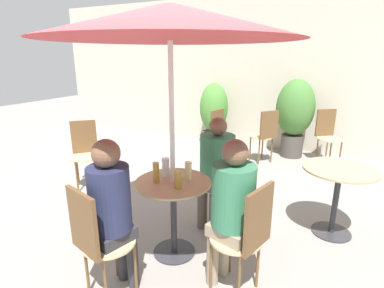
{
  "coord_description": "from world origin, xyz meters",
  "views": [
    {
      "loc": [
        1.43,
        -2.17,
        1.84
      ],
      "look_at": [
        0.19,
        0.42,
        1.0
      ],
      "focal_mm": 28.0,
      "sensor_mm": 36.0,
      "label": 1
    }
  ],
  "objects_px": {
    "cafe_table_far": "(338,185)",
    "bistro_chair_0": "(96,236)",
    "beer_glass_3": "(178,180)",
    "bistro_chair_3": "(85,148)",
    "bistro_chair_5": "(221,132)",
    "seated_person_2": "(216,165)",
    "beer_glass_0": "(188,171)",
    "cafe_table_near": "(173,201)",
    "potted_plant_0": "(214,113)",
    "bistro_chair_6": "(327,132)",
    "umbrella": "(170,22)",
    "seated_person_1": "(231,203)",
    "beer_glass_2": "(156,173)",
    "bistro_chair_1": "(247,232)",
    "bistro_chair_2": "(224,175)",
    "beer_glass_1": "(166,167)",
    "potted_plant_1": "(295,112)",
    "bistro_chair_4": "(265,132)",
    "seated_person_0": "(112,204)"
  },
  "relations": [
    {
      "from": "cafe_table_far",
      "to": "bistro_chair_0",
      "type": "relative_size",
      "value": 0.78
    },
    {
      "from": "beer_glass_3",
      "to": "bistro_chair_3",
      "type": "bearing_deg",
      "value": 154.84
    },
    {
      "from": "bistro_chair_5",
      "to": "beer_glass_3",
      "type": "xyz_separation_m",
      "value": [
        0.59,
        -2.68,
        0.25
      ]
    },
    {
      "from": "seated_person_2",
      "to": "beer_glass_0",
      "type": "height_order",
      "value": "seated_person_2"
    },
    {
      "from": "cafe_table_near",
      "to": "potted_plant_0",
      "type": "height_order",
      "value": "potted_plant_0"
    },
    {
      "from": "cafe_table_near",
      "to": "bistro_chair_6",
      "type": "xyz_separation_m",
      "value": [
        1.19,
        3.41,
        0.02
      ]
    },
    {
      "from": "umbrella",
      "to": "seated_person_1",
      "type": "bearing_deg",
      "value": -16.59
    },
    {
      "from": "cafe_table_near",
      "to": "beer_glass_2",
      "type": "distance_m",
      "value": 0.33
    },
    {
      "from": "bistro_chair_1",
      "to": "beer_glass_3",
      "type": "height_order",
      "value": "bistro_chair_1"
    },
    {
      "from": "bistro_chair_1",
      "to": "beer_glass_3",
      "type": "distance_m",
      "value": 0.71
    },
    {
      "from": "bistro_chair_2",
      "to": "beer_glass_1",
      "type": "height_order",
      "value": "bistro_chair_2"
    },
    {
      "from": "potted_plant_1",
      "to": "bistro_chair_2",
      "type": "bearing_deg",
      "value": -97.58
    },
    {
      "from": "bistro_chair_1",
      "to": "umbrella",
      "type": "distance_m",
      "value": 1.72
    },
    {
      "from": "bistro_chair_3",
      "to": "bistro_chair_4",
      "type": "distance_m",
      "value": 2.98
    },
    {
      "from": "seated_person_1",
      "to": "umbrella",
      "type": "relative_size",
      "value": 0.57
    },
    {
      "from": "beer_glass_3",
      "to": "potted_plant_1",
      "type": "relative_size",
      "value": 0.11
    },
    {
      "from": "cafe_table_near",
      "to": "seated_person_2",
      "type": "xyz_separation_m",
      "value": [
        0.18,
        0.61,
        0.18
      ]
    },
    {
      "from": "bistro_chair_4",
      "to": "seated_person_1",
      "type": "relative_size",
      "value": 0.75
    },
    {
      "from": "potted_plant_1",
      "to": "umbrella",
      "type": "distance_m",
      "value": 3.8
    },
    {
      "from": "bistro_chair_5",
      "to": "seated_person_1",
      "type": "xyz_separation_m",
      "value": [
        1.1,
        -2.76,
        0.18
      ]
    },
    {
      "from": "beer_glass_2",
      "to": "potted_plant_0",
      "type": "distance_m",
      "value": 3.77
    },
    {
      "from": "beer_glass_1",
      "to": "beer_glass_3",
      "type": "relative_size",
      "value": 1.13
    },
    {
      "from": "cafe_table_near",
      "to": "cafe_table_far",
      "type": "relative_size",
      "value": 1.0
    },
    {
      "from": "bistro_chair_6",
      "to": "seated_person_2",
      "type": "bearing_deg",
      "value": -145.29
    },
    {
      "from": "bistro_chair_3",
      "to": "potted_plant_1",
      "type": "bearing_deg",
      "value": 3.08
    },
    {
      "from": "bistro_chair_0",
      "to": "potted_plant_1",
      "type": "relative_size",
      "value": 0.66
    },
    {
      "from": "bistro_chair_4",
      "to": "potted_plant_0",
      "type": "distance_m",
      "value": 1.4
    },
    {
      "from": "bistro_chair_3",
      "to": "seated_person_2",
      "type": "xyz_separation_m",
      "value": [
        2.11,
        -0.24,
        0.16
      ]
    },
    {
      "from": "beer_glass_1",
      "to": "bistro_chair_4",
      "type": "bearing_deg",
      "value": 83.32
    },
    {
      "from": "cafe_table_far",
      "to": "bistro_chair_2",
      "type": "bearing_deg",
      "value": -166.87
    },
    {
      "from": "seated_person_0",
      "to": "beer_glass_2",
      "type": "xyz_separation_m",
      "value": [
        0.06,
        0.54,
        0.07
      ]
    },
    {
      "from": "beer_glass_3",
      "to": "potted_plant_0",
      "type": "bearing_deg",
      "value": 107.05
    },
    {
      "from": "seated_person_2",
      "to": "beer_glass_1",
      "type": "xyz_separation_m",
      "value": [
        -0.31,
        -0.53,
        0.1
      ]
    },
    {
      "from": "seated_person_2",
      "to": "seated_person_0",
      "type": "bearing_deg",
      "value": -90.0
    },
    {
      "from": "beer_glass_0",
      "to": "potted_plant_0",
      "type": "height_order",
      "value": "potted_plant_0"
    },
    {
      "from": "beer_glass_0",
      "to": "potted_plant_1",
      "type": "bearing_deg",
      "value": 81.73
    },
    {
      "from": "bistro_chair_0",
      "to": "bistro_chair_5",
      "type": "xyz_separation_m",
      "value": [
        -0.25,
        3.34,
        0.0
      ]
    },
    {
      "from": "beer_glass_1",
      "to": "potted_plant_0",
      "type": "relative_size",
      "value": 0.13
    },
    {
      "from": "cafe_table_near",
      "to": "beer_glass_0",
      "type": "distance_m",
      "value": 0.32
    },
    {
      "from": "bistro_chair_2",
      "to": "beer_glass_2",
      "type": "bearing_deg",
      "value": -96.07
    },
    {
      "from": "bistro_chair_1",
      "to": "bistro_chair_4",
      "type": "relative_size",
      "value": 1.0
    },
    {
      "from": "cafe_table_near",
      "to": "seated_person_2",
      "type": "distance_m",
      "value": 0.67
    },
    {
      "from": "bistro_chair_0",
      "to": "beer_glass_0",
      "type": "bearing_deg",
      "value": -93.83
    },
    {
      "from": "seated_person_2",
      "to": "beer_glass_2",
      "type": "height_order",
      "value": "seated_person_2"
    },
    {
      "from": "beer_glass_1",
      "to": "potted_plant_0",
      "type": "xyz_separation_m",
      "value": [
        -0.9,
        3.5,
        -0.13
      ]
    },
    {
      "from": "beer_glass_2",
      "to": "beer_glass_1",
      "type": "bearing_deg",
      "value": 89.55
    },
    {
      "from": "cafe_table_far",
      "to": "seated_person_0",
      "type": "bearing_deg",
      "value": -133.37
    },
    {
      "from": "beer_glass_1",
      "to": "beer_glass_2",
      "type": "height_order",
      "value": "beer_glass_2"
    },
    {
      "from": "seated_person_2",
      "to": "seated_person_1",
      "type": "bearing_deg",
      "value": -44.9
    },
    {
      "from": "bistro_chair_0",
      "to": "beer_glass_1",
      "type": "relative_size",
      "value": 5.39
    }
  ]
}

